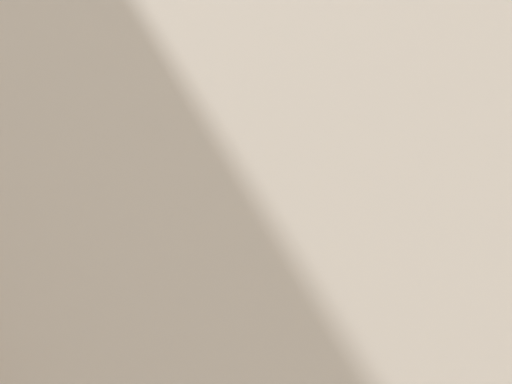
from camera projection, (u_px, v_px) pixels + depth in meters
The scene contains 11 objects.
wall_back at pixel (212, 60), 1.90m from camera, with size 6.00×0.06×2.60m.
desk at pixel (364, 299), 2.12m from camera, with size 1.52×0.68×0.75m.
book_stack_tall at pixel (249, 203), 1.81m from camera, with size 0.24×0.18×0.25m.
book_stack_keyboard_riser at pixel (250, 236), 1.62m from camera, with size 0.24×0.20×0.17m.
book_stack_side at pixel (385, 192), 2.08m from camera, with size 0.23×0.18×0.13m.
laptop at pixel (238, 142), 1.79m from camera, with size 0.34×0.30×0.25m.
keyboard at pixel (249, 205), 1.59m from camera, with size 0.42×0.14×0.02m, color black.
computer_mouse at pixel (376, 215), 1.97m from camera, with size 0.06×0.10×0.04m, color #A5A8AD.
mug at pixel (139, 278), 1.46m from camera, with size 0.12×0.09×0.09m.
water_bottle at pixel (429, 191), 2.00m from camera, with size 0.06×0.06×0.18m, color #999EA5.
cell_phone at pixel (377, 253), 1.70m from camera, with size 0.07×0.14×0.01m, color black.
Camera 1 is at (-1.15, -1.19, 1.47)m, focal length 38.93 mm.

